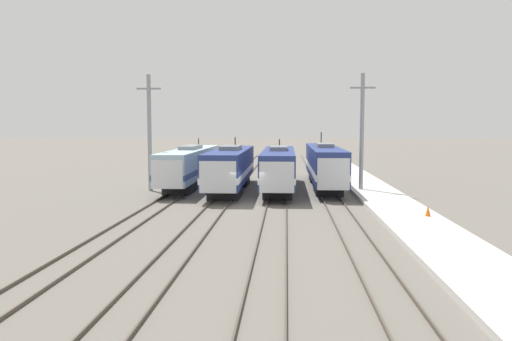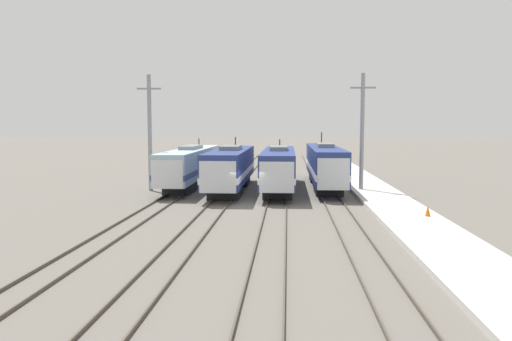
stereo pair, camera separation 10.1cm
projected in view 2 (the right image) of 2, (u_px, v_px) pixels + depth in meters
The scene contains 13 objects.
ground_plane at pixel (248, 204), 37.59m from camera, with size 400.00×400.00×0.00m, color #666059.
rail_pair_far_left at pixel (163, 202), 37.99m from camera, with size 1.51×120.00×0.15m.
rail_pair_center_left at pixel (220, 203), 37.72m from camera, with size 1.51×120.00×0.15m.
rail_pair_center_right at pixel (277, 203), 37.44m from camera, with size 1.51×120.00×0.15m.
rail_pair_far_right at pixel (335, 204), 37.16m from camera, with size 1.51×120.00×0.15m.
locomotive_far_left at pixel (190, 165), 48.34m from camera, with size 2.79×19.79×4.54m.
locomotive_center_left at pixel (231, 168), 44.73m from camera, with size 3.00×17.43×4.77m.
locomotive_center_right at pixel (279, 168), 45.05m from camera, with size 2.84×18.05×4.55m.
locomotive_far_right at pixel (325, 165), 47.51m from camera, with size 2.74×19.79×5.21m.
catenary_tower_left at pixel (150, 131), 44.91m from camera, with size 2.18×0.37×10.44m.
catenary_tower_right at pixel (362, 132), 43.70m from camera, with size 2.18×0.37×10.44m.
platform at pixel (391, 204), 36.90m from camera, with size 4.00×120.00×0.30m.
traffic_cone at pixel (428, 211), 30.97m from camera, with size 0.34×0.34×0.66m.
Camera 2 is at (2.98, -37.09, 5.94)m, focal length 35.00 mm.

